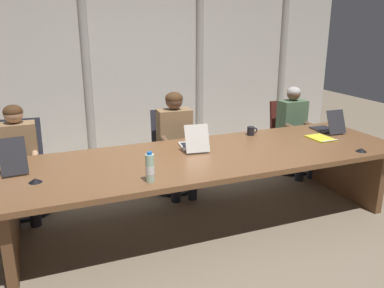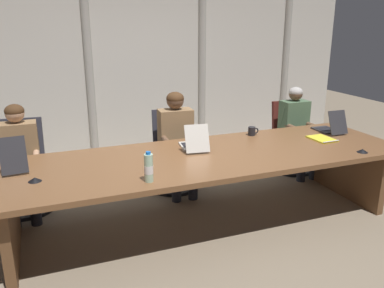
{
  "view_description": "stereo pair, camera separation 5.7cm",
  "coord_description": "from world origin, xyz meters",
  "px_view_note": "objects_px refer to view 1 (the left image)",
  "views": [
    {
      "loc": [
        -1.53,
        -3.41,
        2.0
      ],
      "look_at": [
        -0.11,
        0.09,
        0.83
      ],
      "focal_mm": 37.4,
      "sensor_mm": 36.0,
      "label": 1
    },
    {
      "loc": [
        -1.47,
        -3.43,
        2.0
      ],
      "look_at": [
        -0.11,
        0.09,
        0.83
      ],
      "focal_mm": 37.4,
      "sensor_mm": 36.0,
      "label": 2
    }
  ],
  "objects_px": {
    "conference_mic_left_side": "(361,150)",
    "conference_mic_middle": "(35,180)",
    "laptop_center": "(328,127)",
    "office_chair_center": "(289,144)",
    "laptop_left_mid": "(194,143)",
    "person_left_mid": "(176,136)",
    "laptop_left_end": "(14,163)",
    "spiral_notepad": "(321,138)",
    "office_chair_left_mid": "(171,159)",
    "person_center": "(296,126)",
    "office_chair_left_end": "(23,177)",
    "water_bottle_primary": "(150,168)",
    "person_left_end": "(18,155)",
    "coffee_mug_near": "(251,131)"
  },
  "relations": [
    {
      "from": "conference_mic_left_side",
      "to": "conference_mic_middle",
      "type": "height_order",
      "value": "same"
    },
    {
      "from": "laptop_center",
      "to": "conference_mic_middle",
      "type": "relative_size",
      "value": 3.73
    },
    {
      "from": "office_chair_center",
      "to": "conference_mic_middle",
      "type": "height_order",
      "value": "office_chair_center"
    },
    {
      "from": "laptop_left_mid",
      "to": "person_left_mid",
      "type": "distance_m",
      "value": 0.64
    },
    {
      "from": "laptop_left_end",
      "to": "spiral_notepad",
      "type": "relative_size",
      "value": 1.45
    },
    {
      "from": "office_chair_left_mid",
      "to": "person_center",
      "type": "relative_size",
      "value": 0.81
    },
    {
      "from": "laptop_left_mid",
      "to": "conference_mic_middle",
      "type": "relative_size",
      "value": 4.07
    },
    {
      "from": "person_center",
      "to": "office_chair_left_end",
      "type": "bearing_deg",
      "value": -93.31
    },
    {
      "from": "laptop_left_end",
      "to": "office_chair_left_end",
      "type": "relative_size",
      "value": 0.46
    },
    {
      "from": "water_bottle_primary",
      "to": "spiral_notepad",
      "type": "distance_m",
      "value": 2.18
    },
    {
      "from": "person_left_mid",
      "to": "water_bottle_primary",
      "type": "xyz_separation_m",
      "value": [
        -0.71,
        -1.33,
        0.15
      ]
    },
    {
      "from": "person_left_end",
      "to": "conference_mic_middle",
      "type": "bearing_deg",
      "value": 9.38
    },
    {
      "from": "office_chair_left_end",
      "to": "person_center",
      "type": "xyz_separation_m",
      "value": [
        3.42,
        -0.17,
        0.29
      ]
    },
    {
      "from": "coffee_mug_near",
      "to": "laptop_left_mid",
      "type": "bearing_deg",
      "value": -164.44
    },
    {
      "from": "laptop_center",
      "to": "conference_mic_left_side",
      "type": "relative_size",
      "value": 3.73
    },
    {
      "from": "laptop_left_mid",
      "to": "laptop_center",
      "type": "distance_m",
      "value": 1.75
    },
    {
      "from": "person_left_mid",
      "to": "conference_mic_left_side",
      "type": "xyz_separation_m",
      "value": [
        1.5,
        -1.37,
        0.05
      ]
    },
    {
      "from": "water_bottle_primary",
      "to": "conference_mic_middle",
      "type": "xyz_separation_m",
      "value": [
        -0.88,
        0.34,
        -0.1
      ]
    },
    {
      "from": "office_chair_left_end",
      "to": "conference_mic_middle",
      "type": "relative_size",
      "value": 8.95
    },
    {
      "from": "laptop_left_mid",
      "to": "conference_mic_middle",
      "type": "bearing_deg",
      "value": 110.92
    },
    {
      "from": "laptop_left_end",
      "to": "person_left_mid",
      "type": "distance_m",
      "value": 1.86
    },
    {
      "from": "laptop_center",
      "to": "water_bottle_primary",
      "type": "xyz_separation_m",
      "value": [
        -2.42,
        -0.72,
        0.06
      ]
    },
    {
      "from": "office_chair_left_mid",
      "to": "coffee_mug_near",
      "type": "xyz_separation_m",
      "value": [
        0.79,
        -0.56,
        0.42
      ]
    },
    {
      "from": "person_left_end",
      "to": "office_chair_left_mid",
      "type": "bearing_deg",
      "value": 96.04
    },
    {
      "from": "person_center",
      "to": "water_bottle_primary",
      "type": "distance_m",
      "value": 2.75
    },
    {
      "from": "conference_mic_middle",
      "to": "person_center",
      "type": "bearing_deg",
      "value": 16.68
    },
    {
      "from": "office_chair_left_mid",
      "to": "conference_mic_left_side",
      "type": "bearing_deg",
      "value": 53.55
    },
    {
      "from": "laptop_left_mid",
      "to": "laptop_left_end",
      "type": "bearing_deg",
      "value": 97.21
    },
    {
      "from": "office_chair_center",
      "to": "conference_mic_middle",
      "type": "distance_m",
      "value": 3.53
    },
    {
      "from": "conference_mic_left_side",
      "to": "laptop_left_end",
      "type": "bearing_deg",
      "value": 166.98
    },
    {
      "from": "office_chair_left_end",
      "to": "water_bottle_primary",
      "type": "bearing_deg",
      "value": 40.81
    },
    {
      "from": "person_left_end",
      "to": "person_left_mid",
      "type": "distance_m",
      "value": 1.74
    },
    {
      "from": "laptop_left_end",
      "to": "conference_mic_left_side",
      "type": "relative_size",
      "value": 4.13
    },
    {
      "from": "laptop_center",
      "to": "conference_mic_left_side",
      "type": "height_order",
      "value": "laptop_center"
    },
    {
      "from": "coffee_mug_near",
      "to": "spiral_notepad",
      "type": "bearing_deg",
      "value": -34.32
    },
    {
      "from": "coffee_mug_near",
      "to": "conference_mic_left_side",
      "type": "distance_m",
      "value": 1.2
    },
    {
      "from": "conference_mic_middle",
      "to": "office_chair_left_mid",
      "type": "bearing_deg",
      "value": 36.09
    },
    {
      "from": "person_left_end",
      "to": "conference_mic_left_side",
      "type": "bearing_deg",
      "value": 68.01
    },
    {
      "from": "office_chair_left_end",
      "to": "water_bottle_primary",
      "type": "distance_m",
      "value": 1.86
    },
    {
      "from": "office_chair_center",
      "to": "person_left_end",
      "type": "distance_m",
      "value": 3.48
    },
    {
      "from": "conference_mic_middle",
      "to": "laptop_left_end",
      "type": "bearing_deg",
      "value": 113.58
    },
    {
      "from": "office_chair_left_end",
      "to": "conference_mic_middle",
      "type": "bearing_deg",
      "value": 13.25
    },
    {
      "from": "spiral_notepad",
      "to": "conference_mic_left_side",
      "type": "bearing_deg",
      "value": -82.53
    },
    {
      "from": "office_chair_left_end",
      "to": "person_left_mid",
      "type": "distance_m",
      "value": 1.76
    },
    {
      "from": "coffee_mug_near",
      "to": "conference_mic_middle",
      "type": "height_order",
      "value": "coffee_mug_near"
    },
    {
      "from": "laptop_center",
      "to": "office_chair_left_mid",
      "type": "height_order",
      "value": "laptop_center"
    },
    {
      "from": "person_left_end",
      "to": "laptop_left_mid",
      "type": "bearing_deg",
      "value": 70.41
    },
    {
      "from": "water_bottle_primary",
      "to": "spiral_notepad",
      "type": "xyz_separation_m",
      "value": [
        2.13,
        0.48,
        -0.11
      ]
    },
    {
      "from": "laptop_left_end",
      "to": "person_left_mid",
      "type": "relative_size",
      "value": 0.38
    },
    {
      "from": "laptop_left_mid",
      "to": "coffee_mug_near",
      "type": "bearing_deg",
      "value": -66.51
    }
  ]
}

